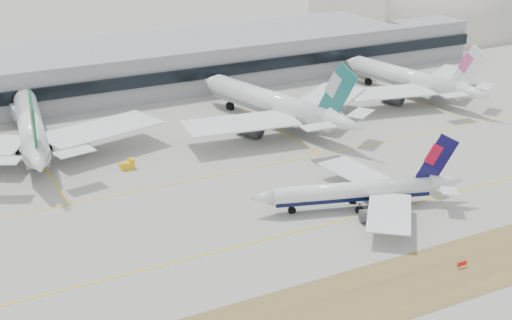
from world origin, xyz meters
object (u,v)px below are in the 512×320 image
terminal (109,69)px  hangar (425,35)px  taxiing_airliner (360,191)px  widebody_eva (31,129)px  widebody_china_air (411,80)px  widebody_cathay (276,105)px

terminal → hangar: 156.05m
taxiing_airliner → widebody_eva: 89.19m
taxiing_airliner → widebody_china_air: (64.10, 61.98, 1.92)m
taxiing_airliner → terminal: 118.33m
widebody_cathay → hangar: size_ratio=0.73×
widebody_eva → taxiing_airliner: bearing=-132.3°
widebody_china_air → terminal: size_ratio=0.22×
terminal → widebody_eva: bearing=-126.5°
taxiing_airliner → widebody_china_air: widebody_china_air is taller
taxiing_airliner → hangar: size_ratio=0.53×
taxiing_airliner → widebody_eva: bearing=-32.8°
widebody_cathay → widebody_china_air: bearing=-99.0°
widebody_china_air → widebody_eva: bearing=76.7°
taxiing_airliner → widebody_cathay: bearing=-83.2°
widebody_china_air → taxiing_airliner: bearing=123.5°
widebody_cathay → terminal: (-32.14, 59.11, 1.01)m
widebody_cathay → terminal: widebody_cathay is taller
widebody_china_air → terminal: bearing=47.3°
widebody_cathay → taxiing_airliner: bearing=155.8°
widebody_cathay → terminal: size_ratio=0.24×
widebody_eva → hangar: size_ratio=0.76×
taxiing_airliner → terminal: (-22.04, 116.20, 3.50)m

